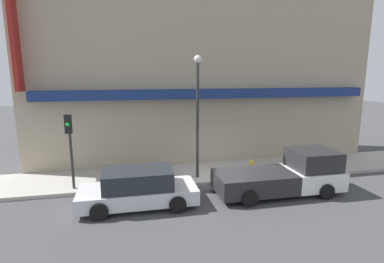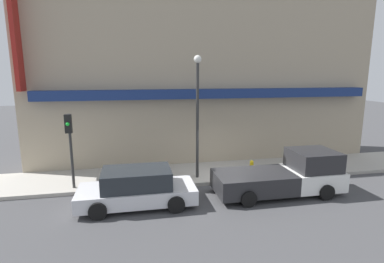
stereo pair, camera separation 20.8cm
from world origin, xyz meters
name	(u,v)px [view 1 (the left image)]	position (x,y,z in m)	size (l,w,h in m)	color
ground_plane	(227,184)	(0.00, 0.00, 0.00)	(80.00, 80.00, 0.00)	#424244
sidewalk	(217,172)	(0.00, 1.59, 0.08)	(36.00, 3.18, 0.17)	#ADA89E
building	(203,65)	(-0.02, 4.66, 5.63)	(19.80, 3.80, 11.45)	tan
pickup_truck	(286,175)	(2.21, -1.48, 0.80)	(5.53, 2.22, 1.86)	white
parked_car	(138,188)	(-4.19, -1.48, 0.72)	(4.58, 2.12, 1.49)	silver
fire_hydrant	(251,166)	(1.63, 0.93, 0.49)	(0.20, 0.20, 0.65)	yellow
street_lamp	(198,104)	(-1.25, 0.81, 3.79)	(0.36, 0.36, 5.83)	#2D2D2D
traffic_light	(70,138)	(-6.94, 0.44, 2.46)	(0.28, 0.42, 3.32)	#2D2D2D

